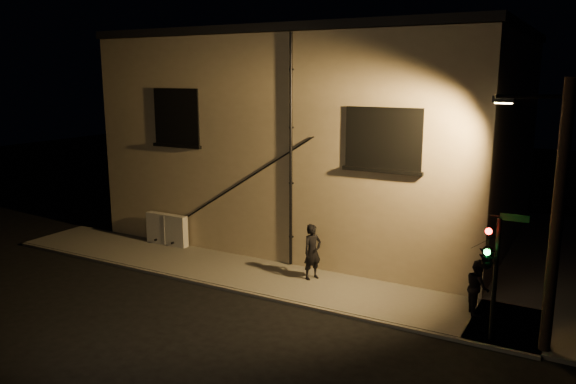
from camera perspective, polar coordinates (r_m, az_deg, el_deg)
The scene contains 8 objects.
ground at distance 17.79m, azimuth 0.83°, elevation -11.40°, with size 90.00×90.00×0.00m, color black.
sidewalk at distance 21.07m, azimuth 9.52°, elevation -7.63°, with size 21.00×16.00×0.12m.
building at distance 25.88m, azimuth 4.47°, elevation 5.97°, with size 16.20×12.23×8.80m.
utility_cabinet at distance 23.76m, azimuth -12.19°, elevation -3.72°, with size 1.96×0.33×1.29m, color beige.
pedestrian_a at distance 19.32m, azimuth 2.50°, elevation -6.08°, with size 0.70×0.46×1.93m, color black.
pedestrian_b at distance 17.54m, azimuth 18.70°, elevation -9.13°, with size 0.79×0.62×1.62m, color black.
traffic_signal at distance 15.46m, azimuth 19.64°, elevation -6.07°, with size 1.37×2.04×3.46m.
streetlamp_pole at distance 15.22m, azimuth 25.34°, elevation -1.85°, with size 2.02×1.39×6.97m.
Camera 1 is at (7.73, -14.42, 7.00)m, focal length 35.00 mm.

